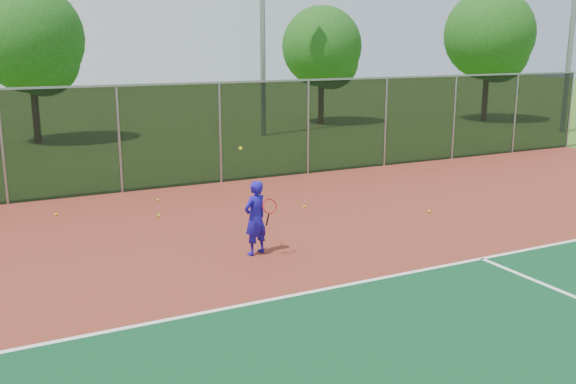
% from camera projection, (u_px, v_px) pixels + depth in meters
% --- Properties ---
extents(ground, '(120.00, 120.00, 0.00)m').
position_uv_depth(ground, '(525.00, 343.00, 9.10)').
color(ground, '#355C1A').
rests_on(ground, ground).
extents(court_apron, '(30.00, 20.00, 0.02)m').
position_uv_depth(court_apron, '(434.00, 295.00, 10.84)').
color(court_apron, maroon).
rests_on(court_apron, ground).
extents(fence_back, '(30.00, 0.06, 3.03)m').
position_uv_depth(fence_back, '(220.00, 132.00, 19.18)').
color(fence_back, black).
rests_on(fence_back, court_apron).
extents(tennis_player, '(0.64, 0.68, 2.19)m').
position_uv_depth(tennis_player, '(255.00, 218.00, 12.72)').
color(tennis_player, '#1B11A3').
rests_on(tennis_player, court_apron).
extents(practice_ball_0, '(0.07, 0.07, 0.07)m').
position_uv_depth(practice_ball_0, '(56.00, 214.00, 15.73)').
color(practice_ball_0, '#CACD17').
rests_on(practice_ball_0, court_apron).
extents(practice_ball_1, '(0.07, 0.07, 0.07)m').
position_uv_depth(practice_ball_1, '(304.00, 207.00, 16.46)').
color(practice_ball_1, '#CACD17').
rests_on(practice_ball_1, court_apron).
extents(practice_ball_2, '(0.07, 0.07, 0.07)m').
position_uv_depth(practice_ball_2, '(159.00, 215.00, 15.62)').
color(practice_ball_2, '#CACD17').
rests_on(practice_ball_2, court_apron).
extents(practice_ball_3, '(0.07, 0.07, 0.07)m').
position_uv_depth(practice_ball_3, '(429.00, 211.00, 16.01)').
color(practice_ball_3, '#CACD17').
rests_on(practice_ball_3, court_apron).
extents(practice_ball_6, '(0.07, 0.07, 0.07)m').
position_uv_depth(practice_ball_6, '(158.00, 200.00, 17.17)').
color(practice_ball_6, '#CACD17').
rests_on(practice_ball_6, court_apron).
extents(tree_back_left, '(4.48, 4.48, 6.59)m').
position_uv_depth(tree_back_left, '(32.00, 43.00, 26.42)').
color(tree_back_left, '#382614').
rests_on(tree_back_left, ground).
extents(tree_back_mid, '(4.11, 4.11, 6.03)m').
position_uv_depth(tree_back_mid, '(324.00, 50.00, 32.91)').
color(tree_back_mid, '#382614').
rests_on(tree_back_mid, ground).
extents(tree_back_right, '(4.73, 4.73, 6.95)m').
position_uv_depth(tree_back_right, '(491.00, 39.00, 33.81)').
color(tree_back_right, '#382614').
rests_on(tree_back_right, ground).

